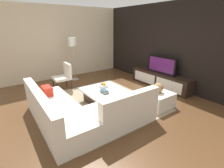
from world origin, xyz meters
The scene contains 14 objects.
ground_plane centered at (0.00, 0.00, 0.00)m, with size 14.00×14.00×0.00m, color brown.
feature_wall_back centered at (0.00, 2.70, 1.40)m, with size 6.40×0.12×2.80m, color black.
side_wall_left centered at (-3.20, 0.20, 1.40)m, with size 0.12×5.20×2.80m, color beige.
area_rug centered at (-0.10, 0.00, 0.01)m, with size 3.04×2.72×0.01m, color tan.
media_console centered at (0.00, 2.40, 0.25)m, with size 2.29×0.48×0.50m.
television centered at (0.00, 2.40, 0.79)m, with size 1.14×0.06×0.57m.
sectional_couch centered at (0.51, -0.89, 0.28)m, with size 2.40×2.30×0.81m.
coffee_table centered at (-0.10, 0.10, 0.20)m, with size 1.08×1.06×0.38m.
accent_chair_near centered at (-1.81, -0.39, 0.49)m, with size 0.54×0.55×0.87m.
floor_lamp centered at (-2.52, 0.29, 1.38)m, with size 0.31×0.31×1.65m.
ottoman centered at (0.95, 1.12, 0.20)m, with size 0.70×0.70×0.40m, color silver.
fruit_bowl centered at (-0.28, 0.20, 0.43)m, with size 0.28×0.28×0.14m.
decorative_ball centered at (0.95, 1.12, 0.53)m, with size 0.26×0.26×0.26m, color #AD8451.
book_stack centered at (0.12, -0.02, 0.42)m, with size 0.23×0.15×0.09m.
Camera 1 is at (3.50, -2.19, 2.07)m, focal length 26.37 mm.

